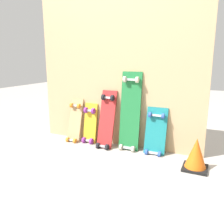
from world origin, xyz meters
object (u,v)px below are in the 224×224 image
object	(u,v)px
skateboard_green	(130,114)
skateboard_teal	(155,134)
skateboard_red	(106,122)
traffic_cone	(196,154)
skateboard_yellow	(90,125)
skateboard_natural	(75,123)

from	to	relation	value
skateboard_green	skateboard_teal	distance (m)	0.36
skateboard_green	skateboard_teal	size ratio (longest dim) A/B	1.64
skateboard_red	traffic_cone	world-z (taller)	skateboard_red
skateboard_red	traffic_cone	size ratio (longest dim) A/B	2.37
skateboard_yellow	skateboard_natural	bearing A→B (deg)	-172.26
traffic_cone	skateboard_red	bearing A→B (deg)	169.64
skateboard_natural	skateboard_teal	xyz separation A→B (m)	(1.05, 0.02, -0.01)
skateboard_natural	skateboard_yellow	xyz separation A→B (m)	(0.21, 0.03, -0.02)
skateboard_red	skateboard_teal	distance (m)	0.59
skateboard_green	skateboard_teal	world-z (taller)	skateboard_green
skateboard_natural	skateboard_red	xyz separation A→B (m)	(0.46, -0.02, 0.07)
skateboard_green	skateboard_natural	bearing A→B (deg)	-177.98
skateboard_natural	traffic_cone	size ratio (longest dim) A/B	1.95
skateboard_red	skateboard_green	distance (m)	0.31
skateboard_red	skateboard_green	bearing A→B (deg)	9.17
skateboard_natural	skateboard_yellow	size ratio (longest dim) A/B	1.09
skateboard_red	skateboard_green	size ratio (longest dim) A/B	0.77
skateboard_teal	traffic_cone	xyz separation A→B (m)	(0.46, -0.23, -0.07)
skateboard_yellow	skateboard_red	size ratio (longest dim) A/B	0.75
skateboard_teal	skateboard_red	bearing A→B (deg)	-176.47
skateboard_natural	skateboard_red	size ratio (longest dim) A/B	0.82
skateboard_natural	skateboard_green	size ratio (longest dim) A/B	0.63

